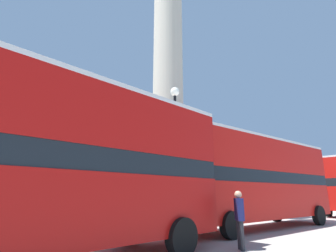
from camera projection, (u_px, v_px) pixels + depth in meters
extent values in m
plane|color=#ADA89E|center=(168.00, 221.00, 15.97)|extent=(200.00, 200.00, 0.00)
cube|color=#ADA593|center=(168.00, 214.00, 16.07)|extent=(4.96, 4.96, 0.81)
cube|color=#ADA593|center=(168.00, 201.00, 16.27)|extent=(3.57, 3.57, 0.81)
cylinder|color=#ADA593|center=(168.00, 65.00, 18.60)|extent=(2.09, 2.09, 17.72)
cylinder|color=black|center=(328.00, 210.00, 19.22)|extent=(1.02, 0.37, 1.00)
cube|color=#A80F0C|center=(15.00, 210.00, 5.47)|extent=(11.03, 3.52, 1.58)
cube|color=black|center=(22.00, 159.00, 5.73)|extent=(11.02, 3.47, 0.55)
cube|color=#A80F0C|center=(29.00, 113.00, 6.00)|extent=(11.03, 3.52, 1.54)
cube|color=silver|center=(33.00, 80.00, 6.21)|extent=(11.03, 3.52, 0.12)
cylinder|color=black|center=(127.00, 228.00, 8.69)|extent=(1.02, 0.40, 1.00)
cylinder|color=black|center=(182.00, 237.00, 6.99)|extent=(1.02, 0.40, 1.00)
cube|color=#B7140F|center=(258.00, 200.00, 12.98)|extent=(10.53, 2.54, 1.60)
cube|color=black|center=(256.00, 178.00, 13.25)|extent=(10.53, 2.50, 0.55)
cube|color=#B7140F|center=(254.00, 158.00, 13.52)|extent=(10.53, 2.54, 1.57)
cube|color=silver|center=(253.00, 142.00, 13.73)|extent=(10.53, 2.54, 0.12)
cylinder|color=black|center=(276.00, 213.00, 15.91)|extent=(1.00, 0.31, 1.00)
cylinder|color=black|center=(319.00, 215.00, 14.05)|extent=(1.00, 0.31, 1.00)
cylinder|color=black|center=(187.00, 220.00, 11.51)|extent=(1.00, 0.31, 1.00)
cylinder|color=black|center=(231.00, 225.00, 9.65)|extent=(1.00, 0.31, 1.00)
cylinder|color=black|center=(176.00, 226.00, 11.82)|extent=(0.31, 0.31, 0.40)
cylinder|color=black|center=(175.00, 159.00, 12.59)|extent=(0.14, 0.14, 6.47)
sphere|color=white|center=(175.00, 92.00, 13.46)|extent=(0.46, 0.46, 0.46)
cylinder|color=#28282D|center=(240.00, 235.00, 7.95)|extent=(0.14, 0.14, 0.83)
cylinder|color=#28282D|center=(242.00, 236.00, 7.72)|extent=(0.14, 0.14, 0.83)
cube|color=#191E51|center=(239.00, 209.00, 8.02)|extent=(0.41, 0.47, 0.66)
sphere|color=tan|center=(238.00, 194.00, 8.13)|extent=(0.22, 0.22, 0.22)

